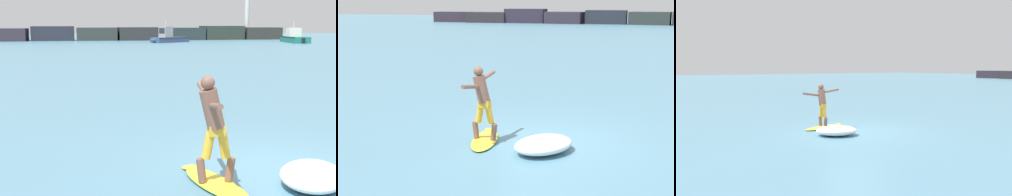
% 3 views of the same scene
% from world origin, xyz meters
% --- Properties ---
extents(ground_plane, '(200.00, 200.00, 0.00)m').
position_xyz_m(ground_plane, '(0.00, 0.00, 0.00)').
color(ground_plane, teal).
extents(surfboard, '(0.94, 1.99, 0.20)m').
position_xyz_m(surfboard, '(-1.35, -0.59, 0.03)').
color(surfboard, yellow).
rests_on(surfboard, ground).
extents(surfer, '(0.65, 1.60, 1.70)m').
position_xyz_m(surfer, '(-1.40, -0.62, 1.06)').
color(surfer, brown).
rests_on(surfer, surfboard).
extents(wave_foam_at_tail, '(1.60, 1.77, 0.34)m').
position_xyz_m(wave_foam_at_tail, '(0.16, -0.96, 0.17)').
color(wave_foam_at_tail, white).
rests_on(wave_foam_at_tail, ground).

